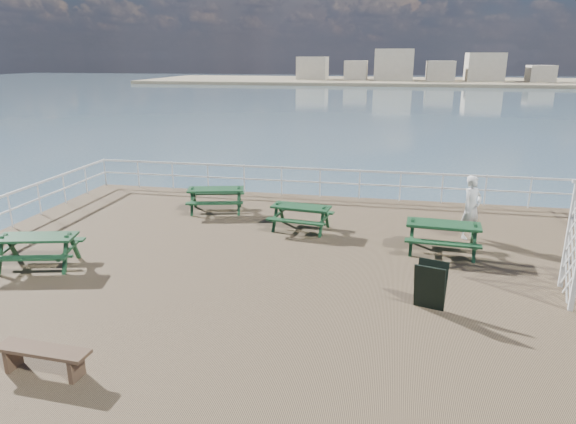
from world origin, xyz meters
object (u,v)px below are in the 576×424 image
at_px(picnic_table_d, 37,244).
at_px(person, 471,207).
at_px(picnic_table_c, 443,231).
at_px(flat_bench_near, 43,355).
at_px(picnic_table_b, 301,212).
at_px(picnic_table_a, 216,195).

xyz_separation_m(picnic_table_d, person, (10.90, 4.38, 0.34)).
bearing_deg(picnic_table_d, picnic_table_c, 3.05).
relative_size(picnic_table_d, person, 1.19).
height_order(picnic_table_d, flat_bench_near, picnic_table_d).
bearing_deg(picnic_table_d, picnic_table_b, 20.89).
relative_size(picnic_table_b, picnic_table_c, 0.95).
bearing_deg(picnic_table_c, picnic_table_b, 169.00).
distance_m(picnic_table_c, picnic_table_d, 10.48).
bearing_deg(picnic_table_b, flat_bench_near, -102.38).
bearing_deg(picnic_table_d, person, 8.10).
distance_m(picnic_table_a, picnic_table_d, 6.14).
height_order(picnic_table_a, picnic_table_c, picnic_table_c).
bearing_deg(picnic_table_a, picnic_table_b, -37.05).
relative_size(picnic_table_a, picnic_table_c, 1.08).
relative_size(picnic_table_d, flat_bench_near, 1.33).
xyz_separation_m(picnic_table_a, picnic_table_b, (3.17, -1.34, -0.03)).
bearing_deg(picnic_table_a, person, -21.80).
relative_size(picnic_table_b, picnic_table_d, 0.87).
distance_m(picnic_table_c, flat_bench_near, 9.93).
bearing_deg(person, picnic_table_d, 159.71).
bearing_deg(picnic_table_d, flat_bench_near, -66.55).
bearing_deg(picnic_table_c, flat_bench_near, -130.45).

